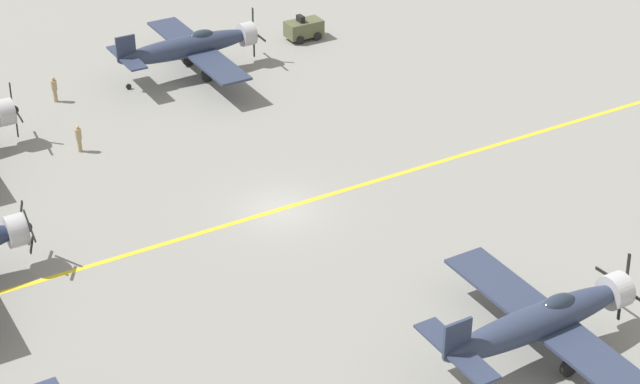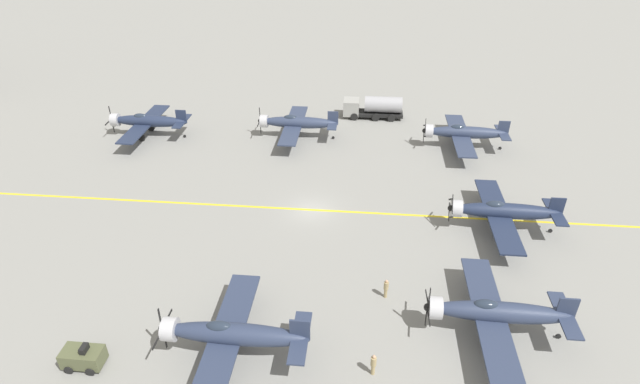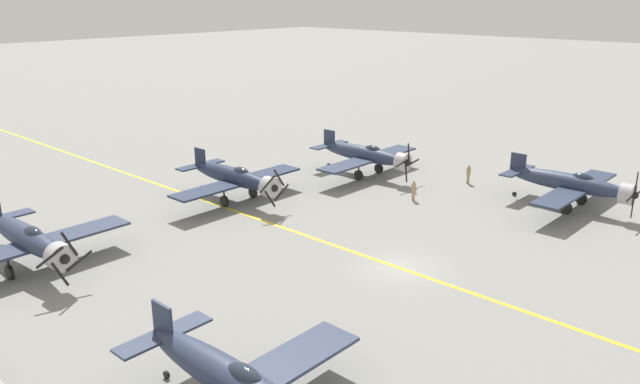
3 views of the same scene
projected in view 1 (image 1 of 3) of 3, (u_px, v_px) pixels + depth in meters
The scene contains 7 objects.
ground_plane at pixel (280, 209), 56.01m from camera, with size 400.00×400.00×0.00m, color gray.
taxiway_stripe at pixel (280, 209), 56.01m from camera, with size 0.30×160.00×0.01m, color yellow.
airplane_mid_right at pixel (543, 320), 44.48m from camera, with size 12.00×9.98×3.80m.
airplane_mid_left at pixel (192, 46), 69.88m from camera, with size 12.00×9.98×3.80m.
tow_tractor at pixel (304, 28), 75.84m from camera, with size 1.57×2.60×1.79m.
ground_crew_walking at pixel (54, 88), 66.84m from camera, with size 0.37×0.37×1.69m.
ground_crew_inspecting at pixel (79, 137), 61.11m from camera, with size 0.36×0.36×1.66m.
Camera 1 is at (42.39, -22.32, 29.11)m, focal length 60.00 mm.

